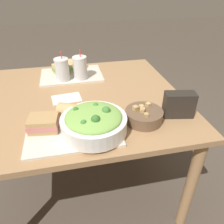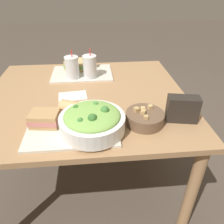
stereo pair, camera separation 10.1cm
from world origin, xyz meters
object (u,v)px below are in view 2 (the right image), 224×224
(sandwich_far, at_px, (74,67))
(chip_bag, at_px, (182,109))
(baguette_near, at_px, (73,109))
(soup_bowl, at_px, (145,118))
(salad_bowl, at_px, (92,120))
(drink_cup_dark, at_px, (72,68))
(sandwich_near, at_px, (45,118))
(napkin_folded, at_px, (73,96))
(baguette_far, at_px, (87,62))
(drink_cup_red, at_px, (90,67))

(sandwich_far, bearing_deg, chip_bag, -72.22)
(sandwich_far, bearing_deg, baguette_near, -109.71)
(chip_bag, bearing_deg, soup_bowl, -166.37)
(salad_bowl, xyz_separation_m, drink_cup_dark, (-0.12, 0.59, 0.02))
(soup_bowl, bearing_deg, salad_bowl, -170.00)
(soup_bowl, xyz_separation_m, baguette_near, (-0.34, 0.08, 0.02))
(sandwich_near, bearing_deg, salad_bowl, -8.15)
(sandwich_near, height_order, baguette_near, baguette_near)
(sandwich_near, xyz_separation_m, napkin_folded, (0.11, 0.29, -0.04))
(salad_bowl, distance_m, chip_bag, 0.44)
(chip_bag, bearing_deg, baguette_far, 132.94)
(salad_bowl, height_order, drink_cup_red, drink_cup_red)
(sandwich_near, xyz_separation_m, drink_cup_red, (0.21, 0.52, 0.04))
(soup_bowl, xyz_separation_m, napkin_folded, (-0.36, 0.30, -0.03))
(salad_bowl, relative_size, chip_bag, 1.86)
(drink_cup_dark, relative_size, chip_bag, 1.21)
(baguette_far, xyz_separation_m, chip_bag, (0.45, -0.72, 0.01))
(napkin_folded, bearing_deg, drink_cup_dark, 92.35)
(salad_bowl, height_order, soup_bowl, salad_bowl)
(baguette_near, distance_m, sandwich_far, 0.58)
(salad_bowl, height_order, baguette_near, salad_bowl)
(baguette_near, bearing_deg, chip_bag, -74.01)
(baguette_near, relative_size, baguette_far, 1.16)
(baguette_far, height_order, napkin_folded, baguette_far)
(drink_cup_red, bearing_deg, soup_bowl, -64.99)
(salad_bowl, xyz_separation_m, napkin_folded, (-0.11, 0.35, -0.06))
(baguette_near, height_order, baguette_far, same)
(drink_cup_dark, bearing_deg, soup_bowl, -55.74)
(sandwich_far, distance_m, napkin_folded, 0.36)
(baguette_far, bearing_deg, drink_cup_dark, 151.63)
(drink_cup_red, bearing_deg, chip_bag, -50.68)
(baguette_near, xyz_separation_m, napkin_folded, (-0.02, 0.22, -0.05))
(sandwich_near, distance_m, chip_bag, 0.65)
(baguette_near, relative_size, chip_bag, 0.90)
(drink_cup_dark, xyz_separation_m, drink_cup_red, (0.12, 0.00, 0.00))
(baguette_near, bearing_deg, baguette_far, 17.88)
(sandwich_far, height_order, drink_cup_red, drink_cup_red)
(napkin_folded, bearing_deg, drink_cup_red, 65.96)
(chip_bag, xyz_separation_m, napkin_folded, (-0.54, 0.29, -0.06))
(drink_cup_dark, distance_m, napkin_folded, 0.25)
(baguette_far, bearing_deg, baguette_near, 173.22)
(sandwich_near, height_order, napkin_folded, sandwich_near)
(sandwich_near, distance_m, sandwich_far, 0.65)
(drink_cup_dark, bearing_deg, napkin_folded, -87.65)
(drink_cup_dark, distance_m, drink_cup_red, 0.12)
(sandwich_near, relative_size, chip_bag, 0.93)
(baguette_near, bearing_deg, drink_cup_red, 13.24)
(drink_cup_red, bearing_deg, sandwich_near, -112.24)
(soup_bowl, bearing_deg, baguette_far, 110.36)
(baguette_near, distance_m, drink_cup_dark, 0.46)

